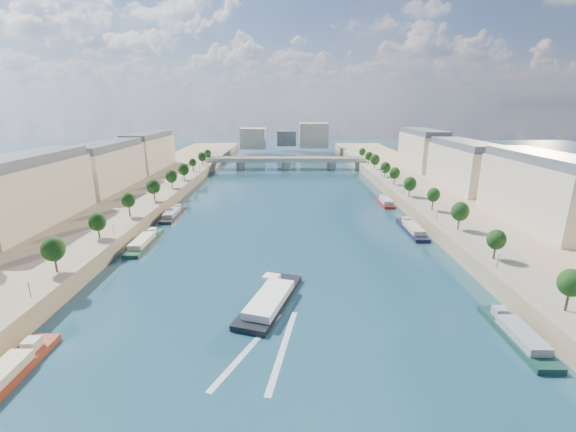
{
  "coord_description": "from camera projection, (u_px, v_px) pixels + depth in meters",
  "views": [
    {
      "loc": [
        0.97,
        -42.13,
        43.97
      ],
      "look_at": [
        1.14,
        91.21,
        5.0
      ],
      "focal_mm": 24.0,
      "sensor_mm": 36.0,
      "label": 1
    }
  ],
  "objects": [
    {
      "name": "lamps_right",
      "position": [
        418.0,
        199.0,
        151.44
      ],
      "size": [
        0.36,
        200.36,
        4.28
      ],
      "color": "black",
      "rests_on": "ground"
    },
    {
      "name": "bridge",
      "position": [
        286.0,
        162.0,
        269.43
      ],
      "size": [
        112.0,
        12.0,
        8.15
      ],
      "color": "#C1B79E",
      "rests_on": "ground"
    },
    {
      "name": "pave_left",
      "position": [
        136.0,
        210.0,
        147.27
      ],
      "size": [
        14.0,
        520.0,
        0.1
      ],
      "primitive_type": "cube",
      "color": "gray",
      "rests_on": "quay_left"
    },
    {
      "name": "quay_right",
      "position": [
        472.0,
        216.0,
        148.14
      ],
      "size": [
        44.0,
        520.0,
        5.0
      ],
      "primitive_type": "cube",
      "color": "#9E8460",
      "rests_on": "ground"
    },
    {
      "name": "pave_right",
      "position": [
        433.0,
        209.0,
        147.41
      ],
      "size": [
        14.0,
        520.0,
        0.1
      ],
      "primitive_type": "cube",
      "color": "gray",
      "rests_on": "quay_right"
    },
    {
      "name": "trees_right",
      "position": [
        421.0,
        190.0,
        155.48
      ],
      "size": [
        4.8,
        268.8,
        8.26
      ],
      "color": "#382B1E",
      "rests_on": "ground"
    },
    {
      "name": "lamps_left",
      "position": [
        138.0,
        210.0,
        136.91
      ],
      "size": [
        0.36,
        200.36,
        4.28
      ],
      "color": "black",
      "rests_on": "ground"
    },
    {
      "name": "wake",
      "position": [
        266.0,
        348.0,
        72.08
      ],
      "size": [
        15.25,
        25.79,
        0.04
      ],
      "color": "silver",
      "rests_on": "ground"
    },
    {
      "name": "buildings_left",
      "position": [
        75.0,
        175.0,
        155.56
      ],
      "size": [
        16.0,
        226.0,
        23.2
      ],
      "color": "#C2B195",
      "rests_on": "ground"
    },
    {
      "name": "quay_left",
      "position": [
        98.0,
        216.0,
        147.97
      ],
      "size": [
        44.0,
        520.0,
        5.0
      ],
      "primitive_type": "cube",
      "color": "#9E8460",
      "rests_on": "ground"
    },
    {
      "name": "skyline",
      "position": [
        290.0,
        137.0,
        355.36
      ],
      "size": [
        79.0,
        42.0,
        22.0
      ],
      "color": "#C2B195",
      "rests_on": "ground"
    },
    {
      "name": "moored_barges_right",
      "position": [
        452.0,
        270.0,
        103.86
      ],
      "size": [
        5.0,
        161.68,
        3.6
      ],
      "color": "black",
      "rests_on": "ground"
    },
    {
      "name": "trees_left",
      "position": [
        142.0,
        195.0,
        147.67
      ],
      "size": [
        4.8,
        268.8,
        8.26
      ],
      "color": "#382B1E",
      "rests_on": "ground"
    },
    {
      "name": "tour_barge",
      "position": [
        270.0,
        300.0,
        87.77
      ],
      "size": [
        15.31,
        27.85,
        3.71
      ],
      "rotation": [
        0.0,
        0.0,
        -0.3
      ],
      "color": "black",
      "rests_on": "ground"
    },
    {
      "name": "ground",
      "position": [
        285.0,
        222.0,
        148.76
      ],
      "size": [
        700.0,
        700.0,
        0.0
      ],
      "primitive_type": "plane",
      "color": "#0D313A",
      "rests_on": "ground"
    },
    {
      "name": "moored_barges_left",
      "position": [
        100.0,
        285.0,
        95.23
      ],
      "size": [
        5.0,
        149.41,
        3.6
      ],
      "color": "#1B1D3C",
      "rests_on": "ground"
    },
    {
      "name": "buildings_right",
      "position": [
        495.0,
        174.0,
        155.76
      ],
      "size": [
        16.0,
        226.0,
        23.2
      ],
      "color": "#C2B195",
      "rests_on": "ground"
    }
  ]
}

